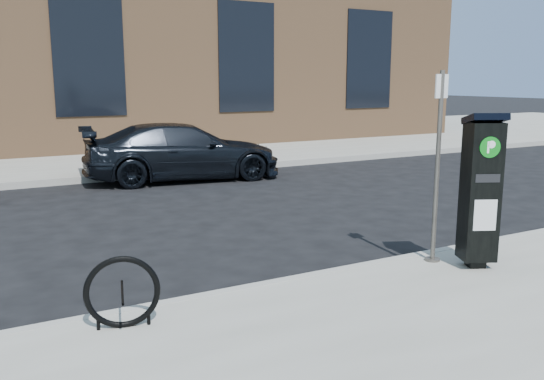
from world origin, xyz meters
TOP-DOWN VIEW (x-y plane):
  - ground at (0.00, 0.00)m, footprint 120.00×120.00m
  - sidewalk_far at (0.00, 14.00)m, footprint 60.00×12.00m
  - curb_near at (0.00, -0.02)m, footprint 60.00×0.12m
  - curb_far at (0.00, 8.02)m, footprint 60.00×0.12m
  - building at (-0.00, 17.00)m, footprint 28.00×10.05m
  - parking_kiosk at (1.68, -0.71)m, footprint 0.52×0.50m
  - sign_pole at (1.40, -0.30)m, footprint 0.20×0.18m
  - bike_rack at (-2.36, -0.40)m, footprint 0.65×0.21m
  - car_dark at (1.07, 7.40)m, footprint 4.73×2.43m

SIDE VIEW (x-z plane):
  - ground at x=0.00m, z-range 0.00..0.00m
  - sidewalk_far at x=0.00m, z-range 0.00..0.15m
  - curb_near at x=0.00m, z-range -0.01..0.15m
  - curb_far at x=0.00m, z-range -0.01..0.15m
  - bike_rack at x=-2.36m, z-range 0.14..0.80m
  - car_dark at x=1.07m, z-range 0.00..1.31m
  - parking_kiosk at x=1.68m, z-range 0.17..1.96m
  - sign_pole at x=1.40m, z-range 0.14..2.40m
  - building at x=0.00m, z-range 0.02..8.27m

